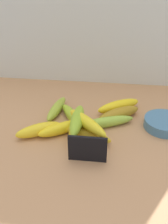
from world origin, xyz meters
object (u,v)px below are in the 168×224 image
object	(u,v)px
banana_8	(105,122)
banana_9	(87,123)
banana_3	(119,106)
banana_2	(75,119)
banana_5	(39,130)
banana_7	(57,109)
banana_1	(63,128)
banana_4	(75,129)
chalkboard_sign	(88,150)
banana_0	(87,134)
fruit_bowl	(164,123)
banana_6	(119,114)
banana_10	(77,120)

from	to	relation	value
banana_8	banana_9	size ratio (longest dim) A/B	1.14
banana_3	banana_8	world-z (taller)	banana_3
banana_2	banana_5	distance (cm)	13.67
banana_8	banana_7	bearing A→B (deg)	159.43
banana_1	banana_4	world-z (taller)	banana_1
chalkboard_sign	banana_5	distance (cm)	20.03
banana_9	chalkboard_sign	bearing A→B (deg)	-83.06
banana_0	banana_8	bearing A→B (deg)	53.54
fruit_bowl	banana_9	world-z (taller)	banana_9
banana_2	banana_0	bearing A→B (deg)	-60.00
banana_3	banana_9	world-z (taller)	banana_9
banana_1	banana_2	xyz separation A→B (cm)	(3.23, 6.12, -0.04)
fruit_bowl	banana_3	size ratio (longest dim) A/B	0.78
banana_5	banana_9	world-z (taller)	banana_9
fruit_bowl	banana_7	xyz separation A→B (cm)	(-38.44, 4.96, 0.15)
banana_6	banana_3	bearing A→B (deg)	91.26
chalkboard_sign	fruit_bowl	world-z (taller)	chalkboard_sign
banana_1	banana_2	size ratio (longest dim) A/B	0.85
banana_0	banana_1	xyz separation A→B (cm)	(-8.11, 2.33, 0.15)
banana_3	banana_8	distance (cm)	12.02
fruit_bowl	banana_4	xyz separation A→B (cm)	(-29.59, -7.00, 0.08)
banana_2	banana_5	xyz separation A→B (cm)	(-10.93, -8.20, 0.13)
banana_3	banana_6	bearing A→B (deg)	-88.74
banana_10	banana_0	bearing A→B (deg)	-34.56
banana_3	banana_9	size ratio (longest dim) A/B	0.97
banana_5	banana_1	bearing A→B (deg)	15.08
banana_9	banana_6	bearing A→B (deg)	49.78
banana_0	banana_1	distance (cm)	8.44
banana_4	banana_10	world-z (taller)	banana_10
fruit_bowl	banana_4	world-z (taller)	banana_4
banana_1	banana_9	bearing A→B (deg)	-8.95
banana_4	banana_2	bearing A→B (deg)	98.38
banana_8	banana_9	bearing A→B (deg)	-130.71
banana_3	banana_1	bearing A→B (deg)	-137.93
banana_5	banana_10	size ratio (longest dim) A/B	0.87
fruit_bowl	banana_10	bearing A→B (deg)	-166.04
chalkboard_sign	banana_2	xyz separation A→B (cm)	(-6.21, 18.41, -1.93)
banana_0	chalkboard_sign	bearing A→B (deg)	-82.40
banana_4	banana_9	world-z (taller)	banana_9
fruit_bowl	banana_6	size ratio (longest dim) A/B	0.82
banana_10	banana_4	bearing A→B (deg)	162.78
banana_3	chalkboard_sign	bearing A→B (deg)	-106.90
banana_8	banana_2	bearing A→B (deg)	175.10
fruit_bowl	banana_1	bearing A→B (deg)	-167.96
banana_4	banana_10	distance (cm)	3.79
banana_6	banana_0	bearing A→B (deg)	-127.83
banana_0	banana_2	bearing A→B (deg)	120.00
banana_7	banana_8	bearing A→B (deg)	-20.57
chalkboard_sign	banana_7	bearing A→B (deg)	120.14
banana_2	banana_3	world-z (taller)	banana_3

